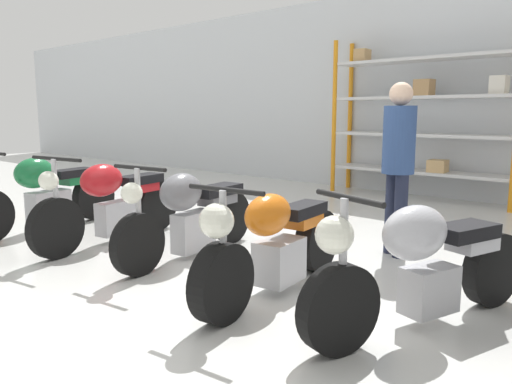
{
  "coord_description": "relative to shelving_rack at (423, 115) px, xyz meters",
  "views": [
    {
      "loc": [
        3.12,
        -3.11,
        1.45
      ],
      "look_at": [
        0.0,
        0.4,
        0.7
      ],
      "focal_mm": 35.0,
      "sensor_mm": 36.0,
      "label": 1
    }
  ],
  "objects": [
    {
      "name": "motorcycle_green",
      "position": [
        -2.48,
        -5.32,
        -0.95
      ],
      "size": [
        0.74,
        2.11,
        1.03
      ],
      "rotation": [
        0.0,
        0.0,
        -1.4
      ],
      "color": "black",
      "rests_on": "ground_plane"
    },
    {
      "name": "back_wall",
      "position": [
        0.38,
        0.38,
        0.39
      ],
      "size": [
        30.0,
        0.08,
        3.6
      ],
      "color": "silver",
      "rests_on": "ground_plane"
    },
    {
      "name": "motorcycle_orange",
      "position": [
        1.04,
        -5.12,
        -0.99
      ],
      "size": [
        0.63,
        1.98,
        0.95
      ],
      "rotation": [
        0.0,
        0.0,
        -1.45
      ],
      "color": "black",
      "rests_on": "ground_plane"
    },
    {
      "name": "ground_plane",
      "position": [
        0.38,
        -4.99,
        -1.41
      ],
      "size": [
        30.0,
        30.0,
        0.0
      ],
      "primitive_type": "plane",
      "color": "silver"
    },
    {
      "name": "shelving_rack",
      "position": [
        0.0,
        0.0,
        0.0
      ],
      "size": [
        3.15,
        0.63,
        2.72
      ],
      "color": "orange",
      "rests_on": "ground_plane"
    },
    {
      "name": "person_browsing",
      "position": [
        1.26,
        -3.44,
        -0.38
      ],
      "size": [
        0.44,
        0.44,
        1.74
      ],
      "rotation": [
        0.0,
        0.0,
        4.13
      ],
      "color": "#1E2338",
      "rests_on": "ground_plane"
    },
    {
      "name": "motorcycle_silver",
      "position": [
        2.19,
        -4.96,
        -0.95
      ],
      "size": [
        0.85,
        2.01,
        0.98
      ],
      "rotation": [
        0.0,
        0.0,
        -1.87
      ],
      "color": "black",
      "rests_on": "ground_plane"
    },
    {
      "name": "motorcycle_grey",
      "position": [
        -0.26,
        -4.88,
        -0.95
      ],
      "size": [
        0.63,
        1.96,
        0.99
      ],
      "rotation": [
        0.0,
        0.0,
        -1.43
      ],
      "color": "black",
      "rests_on": "ground_plane"
    },
    {
      "name": "motorcycle_red",
      "position": [
        -1.34,
        -5.09,
        -0.93
      ],
      "size": [
        0.72,
        2.05,
        1.02
      ],
      "rotation": [
        0.0,
        0.0,
        -1.4
      ],
      "color": "black",
      "rests_on": "ground_plane"
    }
  ]
}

